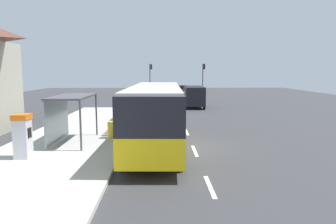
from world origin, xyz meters
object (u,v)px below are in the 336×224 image
object	(u,v)px
bus	(155,113)
recycling_bin_yellow	(112,130)
white_van	(194,95)
sedan_near	(182,89)
recycling_bin_red	(117,124)
ticket_machine	(23,136)
recycling_bin_blue	(114,128)
traffic_light_near_side	(203,74)
bus_shelter	(67,107)
traffic_light_far_side	(151,74)
recycling_bin_orange	(116,126)

from	to	relation	value
bus	recycling_bin_yellow	bearing A→B (deg)	145.65
bus	white_van	xyz separation A→B (m)	(3.91, 18.71, -0.50)
sedan_near	recycling_bin_red	size ratio (longest dim) A/B	4.72
bus	ticket_machine	bearing A→B (deg)	-156.71
recycling_bin_yellow	recycling_bin_blue	world-z (taller)	same
traffic_light_near_side	bus_shelter	distance (m)	37.33
recycling_bin_red	recycling_bin_yellow	bearing A→B (deg)	-90.00
bus	recycling_bin_red	world-z (taller)	bus
recycling_bin_blue	traffic_light_far_side	world-z (taller)	traffic_light_far_side
recycling_bin_red	traffic_light_far_side	distance (m)	33.18
recycling_bin_orange	traffic_light_near_side	bearing A→B (deg)	73.60
bus	recycling_bin_red	distance (m)	4.70
sedan_near	ticket_machine	bearing A→B (deg)	-103.01
bus	recycling_bin_orange	distance (m)	4.15
bus	recycling_bin_orange	world-z (taller)	bus
recycling_bin_yellow	traffic_light_near_side	world-z (taller)	traffic_light_near_side
white_van	sedan_near	xyz separation A→B (m)	(0.10, 21.01, -0.55)
white_van	bus_shelter	distance (m)	19.99
bus_shelter	white_van	bearing A→B (deg)	64.46
bus	recycling_bin_orange	size ratio (longest dim) A/B	11.65
recycling_bin_yellow	bus_shelter	bearing A→B (deg)	-155.44
recycling_bin_yellow	white_van	bearing A→B (deg)	69.38
recycling_bin_yellow	recycling_bin_blue	distance (m)	0.70
recycling_bin_orange	recycling_bin_red	distance (m)	0.70
recycling_bin_red	traffic_light_near_side	world-z (taller)	traffic_light_near_side
recycling_bin_red	recycling_bin_blue	bearing A→B (deg)	-90.00
bus	traffic_light_near_side	size ratio (longest dim) A/B	2.13
sedan_near	recycling_bin_blue	xyz separation A→B (m)	(-6.50, -37.32, -0.14)
bus	recycling_bin_yellow	distance (m)	3.24
traffic_light_far_side	recycling_bin_yellow	bearing A→B (deg)	-91.79
recycling_bin_yellow	recycling_bin_red	xyz separation A→B (m)	(0.00, 2.10, 0.00)
recycling_bin_orange	traffic_light_near_side	size ratio (longest dim) A/B	0.18
sedan_near	recycling_bin_orange	bearing A→B (deg)	-100.06
white_van	recycling_bin_orange	size ratio (longest dim) A/B	5.51
bus_shelter	recycling_bin_orange	bearing A→B (deg)	47.46
recycling_bin_blue	recycling_bin_red	size ratio (longest dim) A/B	1.00
sedan_near	recycling_bin_blue	size ratio (longest dim) A/B	4.72
sedan_near	traffic_light_far_side	bearing A→B (deg)	-151.98
sedan_near	traffic_light_far_side	size ratio (longest dim) A/B	0.87
sedan_near	traffic_light_near_side	xyz separation A→B (m)	(3.20, -3.67, 2.64)
bus_shelter	recycling_bin_red	bearing A→B (deg)	54.58
ticket_machine	bus_shelter	xyz separation A→B (m)	(1.04, 3.16, 0.93)
white_van	bus	bearing A→B (deg)	-101.81
bus	white_van	world-z (taller)	bus
recycling_bin_yellow	bus_shelter	world-z (taller)	bus_shelter
bus	sedan_near	world-z (taller)	bus
white_van	traffic_light_near_side	bearing A→B (deg)	79.23
recycling_bin_yellow	traffic_light_near_side	xyz separation A→B (m)	(9.70, 34.34, 2.78)
ticket_machine	recycling_bin_blue	world-z (taller)	ticket_machine
traffic_light_near_side	recycling_bin_orange	bearing A→B (deg)	-106.40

